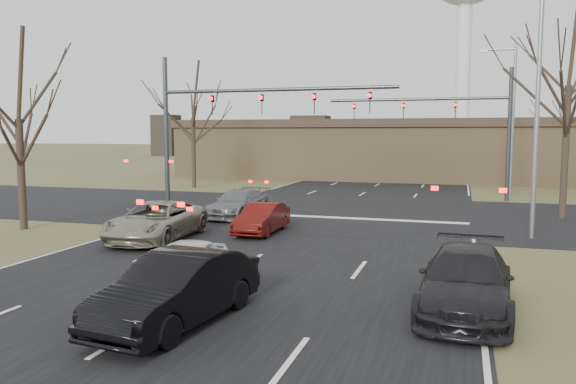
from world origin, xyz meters
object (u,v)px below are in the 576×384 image
mast_arm_far (461,118)px  car_grey_ahead (238,203)px  streetlight_right_far (510,111)px  mast_arm_near (224,114)px  car_black_hatch (178,289)px  car_silver_suv (156,221)px  car_red_ahead (262,218)px  building (411,149)px  car_charcoal_sedan (466,281)px  streetlight_right_near (533,93)px  car_white_sedan (181,266)px

mast_arm_far → car_grey_ahead: size_ratio=2.46×
streetlight_right_far → mast_arm_near: bearing=-136.1°
car_black_hatch → car_grey_ahead: 15.55m
car_silver_suv → car_grey_ahead: 6.55m
mast_arm_near → car_red_ahead: mast_arm_near is taller
building → car_red_ahead: bearing=-96.5°
mast_arm_far → car_charcoal_sedan: bearing=-89.2°
streetlight_right_near → car_white_sedan: streetlight_right_near is taller
mast_arm_far → streetlight_right_far: bearing=51.9°
car_red_ahead → mast_arm_far: bearing=63.2°
mast_arm_far → car_red_ahead: 17.33m
car_white_sedan → car_red_ahead: bearing=93.5°
streetlight_right_near → mast_arm_far: bearing=101.5°
streetlight_right_far → car_charcoal_sedan: streetlight_right_far is taller
mast_arm_near → car_silver_suv: mast_arm_near is taller
mast_arm_far → streetlight_right_near: bearing=-78.5°
mast_arm_near → car_charcoal_sedan: bearing=-48.2°
mast_arm_far → car_red_ahead: bearing=-116.9°
car_white_sedan → mast_arm_far: bearing=71.7°
car_red_ahead → streetlight_right_near: bearing=10.9°
car_white_sedan → car_grey_ahead: size_ratio=0.84×
streetlight_right_near → car_silver_suv: 15.14m
building → car_silver_suv: (-6.80, -32.50, -1.93)m
car_black_hatch → car_red_ahead: (-2.02, 10.87, -0.15)m
car_silver_suv → car_grey_ahead: car_silver_suv is taller
mast_arm_far → car_black_hatch: (-5.58, -25.81, -4.26)m
car_silver_suv → car_white_sedan: bearing=-58.7°
streetlight_right_near → car_charcoal_sedan: 11.46m
car_silver_suv → car_charcoal_sedan: car_silver_suv is taller
streetlight_right_near → car_black_hatch: streetlight_right_near is taller
streetlight_right_far → car_grey_ahead: bearing=-131.8°
car_white_sedan → car_grey_ahead: car_grey_ahead is taller
streetlight_right_far → car_red_ahead: 22.33m
mast_arm_near → mast_arm_far: size_ratio=1.09×
car_grey_ahead → car_red_ahead: car_grey_ahead is taller
streetlight_right_far → car_charcoal_sedan: (-2.82, -27.11, -4.87)m
car_white_sedan → car_silver_suv: bearing=122.9°
mast_arm_far → car_grey_ahead: 15.65m
mast_arm_near → streetlight_right_near: bearing=-12.1°
streetlight_right_near → mast_arm_near: bearing=167.9°
streetlight_right_near → car_charcoal_sedan: (-2.32, -10.11, -4.87)m
building → car_charcoal_sedan: (4.50, -38.11, -1.95)m
car_white_sedan → car_grey_ahead: bearing=103.4°
building → car_silver_suv: size_ratio=8.06×
building → streetlight_right_near: (6.82, -28.00, 2.92)m
car_charcoal_sedan → mast_arm_near: bearing=134.4°
car_silver_suv → car_red_ahead: car_silver_suv is taller
mast_arm_far → car_silver_suv: size_ratio=2.11×
building → car_white_sedan: building is taller
streetlight_right_far → car_red_ahead: (-10.73, -18.94, -4.98)m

